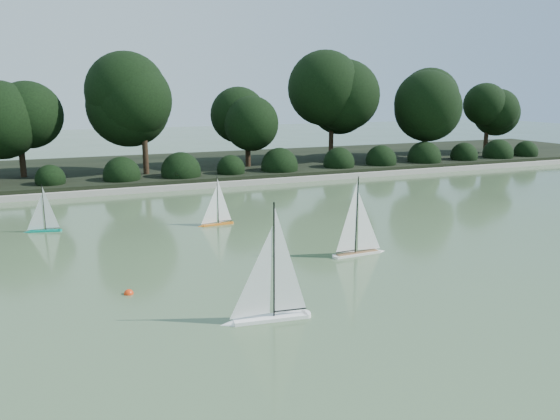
% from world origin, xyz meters
% --- Properties ---
extents(ground, '(80.00, 80.00, 0.00)m').
position_xyz_m(ground, '(0.00, 0.00, 0.00)').
color(ground, '#3C5130').
rests_on(ground, ground).
extents(pond_coping, '(40.00, 0.35, 0.18)m').
position_xyz_m(pond_coping, '(0.00, 9.00, 0.09)').
color(pond_coping, gray).
rests_on(pond_coping, ground).
extents(far_bank, '(40.00, 8.00, 0.30)m').
position_xyz_m(far_bank, '(0.00, 13.00, 0.15)').
color(far_bank, black).
rests_on(far_bank, ground).
extents(tree_line, '(26.31, 3.93, 4.39)m').
position_xyz_m(tree_line, '(1.23, 11.44, 2.64)').
color(tree_line, black).
rests_on(tree_line, ground).
extents(shrub_hedge, '(29.10, 1.10, 1.10)m').
position_xyz_m(shrub_hedge, '(0.00, 9.90, 0.45)').
color(shrub_hedge, black).
rests_on(shrub_hedge, ground).
extents(sailboat_white_a, '(1.35, 0.36, 1.83)m').
position_xyz_m(sailboat_white_a, '(-3.37, -1.88, 0.29)').
color(sailboat_white_a, white).
rests_on(sailboat_white_a, ground).
extents(sailboat_white_b, '(1.24, 0.25, 1.69)m').
position_xyz_m(sailboat_white_b, '(-0.42, 0.39, 0.26)').
color(sailboat_white_b, white).
rests_on(sailboat_white_b, ground).
extents(sailboat_orange, '(0.92, 0.19, 1.26)m').
position_xyz_m(sailboat_orange, '(-2.48, 3.85, 0.20)').
color(sailboat_orange, orange).
rests_on(sailboat_orange, ground).
extents(sailboat_teal, '(0.87, 0.32, 1.18)m').
position_xyz_m(sailboat_teal, '(-6.38, 4.77, 0.19)').
color(sailboat_teal, '#05846D').
rests_on(sailboat_teal, ground).
extents(race_buoy, '(0.16, 0.16, 0.16)m').
position_xyz_m(race_buoy, '(-5.02, -0.07, 0.00)').
color(race_buoy, red).
rests_on(race_buoy, ground).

